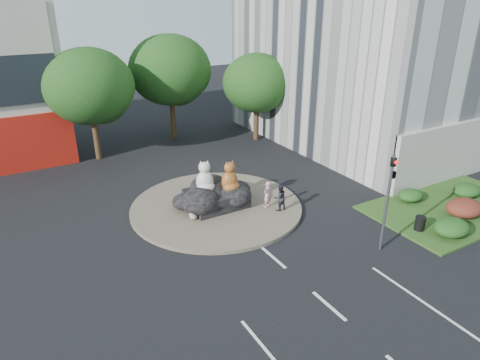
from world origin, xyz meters
The scene contains 20 objects.
ground centered at (0.00, 0.00, 0.00)m, with size 120.00×120.00×0.00m, color black.
roundabout_island centered at (0.00, 10.00, 0.10)m, with size 10.00×10.00×0.20m, color brown.
rock_plinth centered at (0.00, 10.00, 0.65)m, with size 3.20×2.60×0.90m, color black, non-canonical shape.
grass_verge centered at (12.00, 3.00, 0.06)m, with size 10.00×6.00×0.12m, color #254416.
tree_left centered at (-3.93, 22.06, 5.25)m, with size 6.46×6.46×8.27m.
tree_mid centered at (3.07, 24.06, 5.56)m, with size 6.84×6.84×8.76m.
tree_right centered at (9.07, 20.06, 4.63)m, with size 5.70×5.70×7.30m.
hedge_near_green centered at (9.00, 1.00, 0.57)m, with size 2.00×1.60×0.90m, color #113511.
hedge_red centered at (11.50, 2.00, 0.61)m, with size 2.20×1.76×0.99m, color #482113.
hedge_mid_green centered at (14.00, 3.50, 0.53)m, with size 1.80×1.44×0.81m, color #113511.
hedge_back_green centered at (10.50, 4.80, 0.48)m, with size 1.60×1.28×0.72m, color #113511.
traffic_light centered at (5.10, 2.00, 3.62)m, with size 0.44×1.24×5.00m.
street_lamp centered at (12.82, 8.00, 4.55)m, with size 2.34×0.22×8.06m.
cat_white centered at (-0.56, 10.27, 2.06)m, with size 1.15×1.00×1.92m, color silver, non-canonical shape.
cat_tabby centered at (0.72, 9.63, 2.04)m, with size 1.13×0.98×1.88m, color #BB6026, non-canonical shape.
kitten_calico centered at (-1.87, 9.14, 0.62)m, with size 0.51×0.44×0.85m, color silver, non-canonical shape.
kitten_white centered at (1.46, 9.49, 0.60)m, with size 0.48×0.42×0.80m, color white, non-canonical shape.
pedestrian_pink centered at (2.46, 8.34, 1.00)m, with size 0.58×0.38×1.59m, color pink.
pedestrian_dark centered at (2.86, 7.64, 1.00)m, with size 0.77×0.60×1.59m, color black.
litter_bin centered at (8.07, 2.19, 0.50)m, with size 0.54×0.54×0.76m, color black.
Camera 1 is at (-10.04, -10.17, 11.55)m, focal length 32.00 mm.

